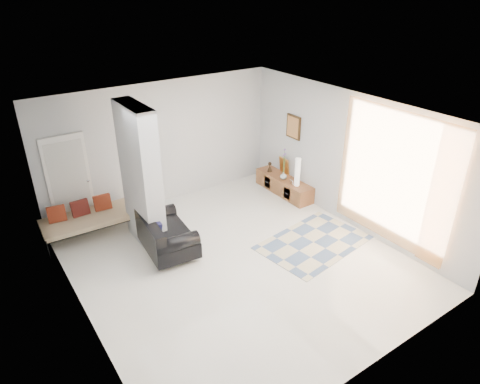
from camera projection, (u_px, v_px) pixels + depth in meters
floor at (238, 261)px, 7.98m from camera, size 6.00×6.00×0.00m
ceiling at (238, 116)px, 6.72m from camera, size 6.00×6.00×0.00m
wall_back at (162, 144)px, 9.55m from camera, size 6.00×0.00×6.00m
wall_front at (378, 289)px, 5.15m from camera, size 6.00×0.00×6.00m
wall_left at (75, 246)px, 5.96m from camera, size 0.00×6.00×6.00m
wall_right at (349, 160)px, 8.74m from camera, size 0.00×6.00×6.00m
partition_column at (141, 178)px, 7.97m from camera, size 0.35×1.20×2.80m
hallway_door at (70, 183)px, 8.63m from camera, size 0.85×0.06×2.04m
curtain at (393, 178)px, 7.83m from camera, size 0.00×2.55×2.55m
wall_art at (293, 127)px, 9.86m from camera, size 0.04×0.45×0.55m
media_console at (284, 185)px, 10.42m from camera, size 0.45×1.69×0.80m
loveseat at (163, 234)px, 8.15m from camera, size 0.98×1.52×0.76m
daybed at (91, 217)px, 8.64m from camera, size 1.99×0.91×0.77m
area_rug at (313, 242)px, 8.54m from camera, size 2.31×1.70×0.01m
cylinder_lamp at (297, 172)px, 9.82m from camera, size 0.12×0.12×0.67m
bronze_figurine at (270, 167)px, 10.62m from camera, size 0.14×0.14×0.25m
vase at (283, 176)px, 10.25m from camera, size 0.17×0.17×0.17m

